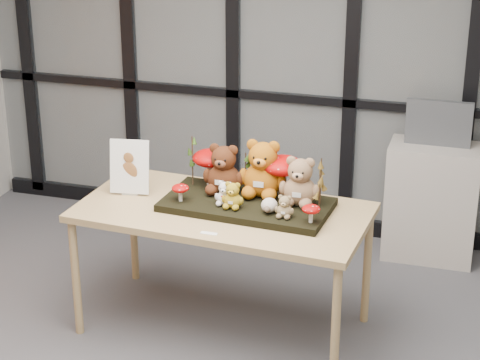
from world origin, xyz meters
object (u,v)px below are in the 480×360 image
(bear_pooh_yellow, at_px, (263,165))
(mushroom_back_left, at_px, (211,166))
(display_table, at_px, (223,219))
(monitor, at_px, (439,123))
(bear_beige_small, at_px, (285,205))
(mushroom_front_left, at_px, (180,192))
(plush_cream_hedgehog, at_px, (269,205))
(mushroom_front_right, at_px, (311,213))
(sign_holder, at_px, (129,169))
(bear_small_yellow, at_px, (233,194))
(bear_tan_back, at_px, (300,178))
(diorama_tray, at_px, (247,205))
(mushroom_back_right, at_px, (282,174))
(bear_white_bow, at_px, (225,192))
(bear_brown_medium, at_px, (224,166))
(cabinet, at_px, (432,202))

(bear_pooh_yellow, bearing_deg, mushroom_back_left, 172.56)
(display_table, relative_size, monitor, 3.90)
(bear_beige_small, height_order, mushroom_front_left, bear_beige_small)
(monitor, bearing_deg, plush_cream_hedgehog, -119.73)
(mushroom_front_right, height_order, sign_holder, sign_holder)
(plush_cream_hedgehog, xyz_separation_m, sign_holder, (-0.93, 0.12, 0.07))
(plush_cream_hedgehog, bearing_deg, monitor, 64.10)
(bear_small_yellow, height_order, mushroom_front_right, bear_small_yellow)
(bear_tan_back, relative_size, sign_holder, 0.94)
(mushroom_back_left, relative_size, sign_holder, 0.72)
(display_table, relative_size, mushroom_front_left, 15.59)
(mushroom_front_left, bearing_deg, diorama_tray, 15.12)
(bear_tan_back, height_order, mushroom_front_right, bear_tan_back)
(mushroom_back_right, bearing_deg, diorama_tray, -138.17)
(bear_white_bow, height_order, sign_holder, sign_holder)
(bear_tan_back, relative_size, bear_small_yellow, 1.84)
(mushroom_front_left, bearing_deg, monitor, 46.26)
(plush_cream_hedgehog, bearing_deg, bear_beige_small, -17.75)
(bear_tan_back, distance_m, bear_small_yellow, 0.41)
(display_table, height_order, bear_white_bow, bear_white_bow)
(mushroom_front_left, bearing_deg, bear_brown_medium, 45.71)
(mushroom_front_right, height_order, cabinet, mushroom_front_right)
(mushroom_front_left, bearing_deg, bear_pooh_yellow, 27.48)
(plush_cream_hedgehog, relative_size, monitor, 0.21)
(cabinet, bearing_deg, diorama_tray, -127.08)
(bear_white_bow, bearing_deg, sign_holder, 176.28)
(diorama_tray, height_order, bear_brown_medium, bear_brown_medium)
(mushroom_back_left, bearing_deg, mushroom_back_right, -5.13)
(bear_brown_medium, distance_m, bear_tan_back, 0.49)
(mushroom_back_left, bearing_deg, monitor, 41.41)
(bear_brown_medium, xyz_separation_m, bear_white_bow, (0.07, -0.19, -0.09))
(bear_pooh_yellow, xyz_separation_m, monitor, (0.94, 1.21, -0.03))
(diorama_tray, relative_size, plush_cream_hedgehog, 10.40)
(bear_pooh_yellow, height_order, mushroom_back_right, bear_pooh_yellow)
(diorama_tray, xyz_separation_m, bear_brown_medium, (-0.18, 0.11, 0.19))
(bear_white_bow, relative_size, plush_cream_hedgehog, 1.69)
(bear_pooh_yellow, relative_size, bear_brown_medium, 1.14)
(bear_pooh_yellow, distance_m, bear_beige_small, 0.37)
(diorama_tray, xyz_separation_m, mushroom_front_left, (-0.38, -0.10, 0.08))
(bear_tan_back, relative_size, mushroom_back_right, 1.18)
(cabinet, bearing_deg, monitor, 90.00)
(bear_tan_back, distance_m, bear_beige_small, 0.23)
(bear_tan_back, bearing_deg, mushroom_front_left, -162.85)
(diorama_tray, relative_size, bear_small_yellow, 5.64)
(bear_pooh_yellow, xyz_separation_m, mushroom_front_right, (0.37, -0.31, -0.13))
(display_table, bearing_deg, sign_holder, 178.17)
(display_table, height_order, mushroom_front_left, mushroom_front_left)
(bear_white_bow, height_order, plush_cream_hedgehog, bear_white_bow)
(bear_white_bow, bearing_deg, bear_pooh_yellow, 53.95)
(bear_beige_small, bearing_deg, bear_small_yellow, 176.03)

